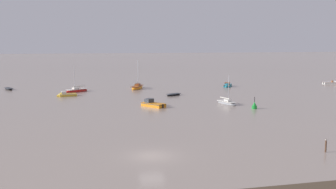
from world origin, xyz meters
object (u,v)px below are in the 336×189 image
motorboat_moored_0 (227,86)px  sailboat_moored_3 (227,103)px  rowboat_moored_0 (173,95)px  rowboat_moored_1 (9,89)px  sailboat_moored_2 (137,87)px  channel_buoy (254,106)px  sailboat_moored_1 (77,91)px  motorboat_moored_3 (333,83)px  motorboat_moored_2 (65,95)px  mooring_post_near (326,146)px  motorboat_moored_1 (150,104)px

motorboat_moored_0 → sailboat_moored_3: sailboat_moored_3 is taller
rowboat_moored_0 → rowboat_moored_1: rowboat_moored_1 is taller
sailboat_moored_2 → channel_buoy: (15.71, -34.14, 0.13)m
motorboat_moored_0 → channel_buoy: channel_buoy is taller
sailboat_moored_3 → sailboat_moored_2: bearing=-171.7°
motorboat_moored_0 → sailboat_moored_2: sailboat_moored_2 is taller
sailboat_moored_1 → channel_buoy: size_ratio=2.82×
motorboat_moored_3 → channel_buoy: 50.97m
motorboat_moored_2 → sailboat_moored_2: bearing=-162.7°
motorboat_moored_0 → sailboat_moored_1: (-38.65, -1.65, 0.01)m
sailboat_moored_1 → mooring_post_near: sailboat_moored_1 is taller
sailboat_moored_2 → motorboat_moored_2: (-17.40, -10.29, -0.08)m
sailboat_moored_3 → motorboat_moored_1: bearing=-110.2°
sailboat_moored_3 → mooring_post_near: size_ratio=3.64×
motorboat_moored_3 → motorboat_moored_0: bearing=-171.4°
sailboat_moored_3 → mooring_post_near: (-1.72, -32.38, 0.43)m
rowboat_moored_0 → motorboat_moored_2: size_ratio=0.85×
rowboat_moored_0 → sailboat_moored_3: (6.93, -13.95, 0.09)m
rowboat_moored_0 → motorboat_moored_2: 23.67m
motorboat_moored_2 → channel_buoy: bearing=130.9°
rowboat_moored_1 → channel_buoy: (47.03, -39.07, 0.29)m
sailboat_moored_1 → motorboat_moored_1: sailboat_moored_1 is taller
motorboat_moored_0 → motorboat_moored_1: motorboat_moored_1 is taller
channel_buoy → mooring_post_near: (-4.60, -26.61, 0.22)m
motorboat_moored_1 → sailboat_moored_2: size_ratio=0.72×
motorboat_moored_1 → mooring_post_near: 35.79m
sailboat_moored_1 → channel_buoy: 43.71m
motorboat_moored_3 → sailboat_moored_3: bearing=-138.3°
motorboat_moored_2 → mooring_post_near: 57.96m
sailboat_moored_2 → motorboat_moored_3: sailboat_moored_2 is taller
motorboat_moored_2 → mooring_post_near: mooring_post_near is taller
rowboat_moored_1 → sailboat_moored_2: (31.32, -4.93, 0.16)m
motorboat_moored_1 → motorboat_moored_3: size_ratio=1.16×
motorboat_moored_1 → motorboat_moored_3: bearing=-100.9°
motorboat_moored_2 → channel_buoy: channel_buoy is taller
sailboat_moored_2 → mooring_post_near: bearing=-145.3°
rowboat_moored_1 → motorboat_moored_3: size_ratio=0.87×
sailboat_moored_3 → sailboat_moored_1: bearing=-148.6°
sailboat_moored_1 → motorboat_moored_3: (69.93, 1.20, -0.07)m
motorboat_moored_0 → channel_buoy: bearing=16.0°
rowboat_moored_1 → motorboat_moored_1: 43.81m
motorboat_moored_1 → channel_buoy: bearing=-146.7°
motorboat_moored_1 → sailboat_moored_2: (1.67, 27.32, 0.02)m
motorboat_moored_1 → channel_buoy: size_ratio=2.38×
rowboat_moored_0 → channel_buoy: channel_buoy is taller
motorboat_moored_0 → motorboat_moored_3: motorboat_moored_0 is taller
rowboat_moored_1 → motorboat_moored_0: bearing=59.5°
rowboat_moored_0 → motorboat_moored_3: bearing=-14.4°
channel_buoy → motorboat_moored_0: bearing=76.2°
mooring_post_near → sailboat_moored_3: bearing=87.0°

